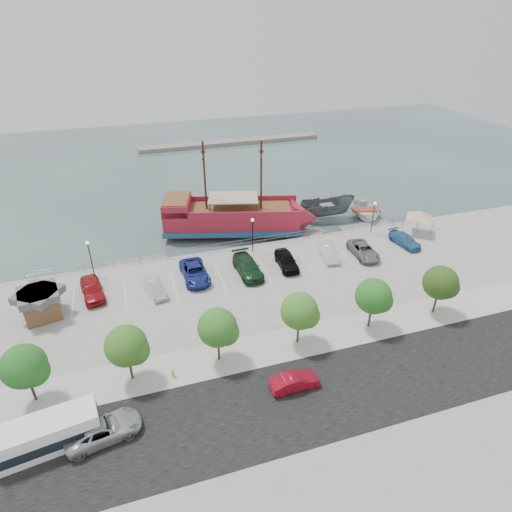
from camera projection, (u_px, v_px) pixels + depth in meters
name	position (u px, v px, depth m)	size (l,w,h in m)	color
ground	(270.00, 287.00, 46.31)	(160.00, 160.00, 0.00)	#36484A
land_slab	(373.00, 451.00, 28.84)	(100.00, 58.00, 1.20)	gray
street	(339.00, 390.00, 32.64)	(100.00, 8.00, 0.04)	black
sidewalk	(308.00, 339.00, 37.57)	(100.00, 4.00, 0.05)	#BAB8B6
seawall_railing	(249.00, 242.00, 51.95)	(50.00, 0.06, 1.00)	gray
far_shore	(231.00, 142.00, 93.93)	(40.00, 3.00, 0.80)	gray
pirate_ship	(243.00, 218.00, 56.34)	(20.88, 10.76, 12.92)	#A41C31
patrol_boat	(327.00, 209.00, 60.30)	(2.98, 7.92, 3.07)	#4E565A
speedboat	(365.00, 212.00, 61.40)	(5.21, 7.30, 1.51)	white
dock_west	(138.00, 263.00, 50.30)	(7.22, 2.06, 0.41)	gray
dock_mid	(304.00, 238.00, 55.84)	(6.57, 1.88, 0.38)	gray
dock_east	(366.00, 228.00, 58.20)	(7.52, 2.15, 0.43)	gray
shed	(41.00, 303.00, 39.72)	(4.04, 4.04, 2.82)	brown
canopy_tent	(420.00, 211.00, 53.78)	(4.54, 4.54, 3.45)	slate
street_van	(103.00, 430.00, 28.78)	(2.33, 5.05, 1.40)	#A1A5AB
street_sedan	(295.00, 381.00, 32.56)	(1.35, 3.86, 1.27)	#A60D20
shuttle_bus	(47.00, 435.00, 27.97)	(6.88, 3.28, 2.33)	white
fire_hydrant	(173.00, 373.00, 33.63)	(0.25, 0.25, 0.73)	yellow
lamp_post_left	(89.00, 252.00, 44.99)	(0.36, 0.36, 4.28)	black
lamp_post_mid	(253.00, 229.00, 49.66)	(0.36, 0.36, 4.28)	black
lamp_post_right	(374.00, 212.00, 53.82)	(0.36, 0.36, 4.28)	black
tree_a	(26.00, 368.00, 30.18)	(3.30, 3.20, 5.00)	#473321
tree_b	(128.00, 347.00, 31.99)	(3.30, 3.20, 5.00)	#473321
tree_c	(219.00, 329.00, 33.81)	(3.30, 3.20, 5.00)	#473321
tree_d	(301.00, 312.00, 35.63)	(3.30, 3.20, 5.00)	#473321
tree_e	(375.00, 297.00, 37.45)	(3.30, 3.20, 5.00)	#473321
tree_f	(442.00, 284.00, 39.27)	(3.30, 3.20, 5.00)	#473321
parked_car_a	(92.00, 289.00, 42.81)	(1.98, 4.92, 1.68)	maroon
parked_car_b	(155.00, 287.00, 43.38)	(1.45, 4.15, 1.37)	silver
parked_car_c	(195.00, 272.00, 45.64)	(2.57, 5.56, 1.55)	navy
parked_car_d	(248.00, 267.00, 46.50)	(2.31, 5.68, 1.65)	#193921
parked_car_e	(287.00, 260.00, 47.70)	(1.91, 4.75, 1.62)	black
parked_car_f	(329.00, 252.00, 49.51)	(1.53, 4.40, 1.45)	white
parked_car_g	(364.00, 250.00, 49.85)	(2.34, 5.08, 1.41)	gray
parked_car_h	(405.00, 240.00, 52.16)	(1.87, 4.59, 1.33)	teal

